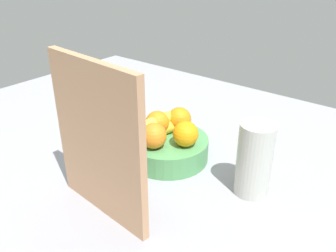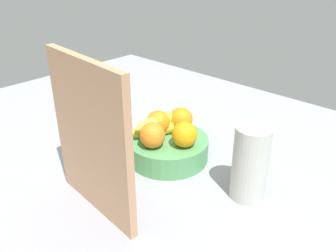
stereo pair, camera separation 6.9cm
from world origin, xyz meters
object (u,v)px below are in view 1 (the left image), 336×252
object	(u,v)px
orange_back_left	(154,136)
jar_lid	(134,116)
fruit_bowl	(168,148)
orange_front_left	(186,134)
banana_bunch	(158,125)
cutting_board	(98,142)
orange_center	(157,123)
orange_front_right	(179,119)
thermos_tumbler	(254,159)

from	to	relation	value
orange_back_left	jar_lid	bearing A→B (deg)	-36.41
fruit_bowl	jar_lid	size ratio (longest dim) A/B	3.20
orange_front_left	orange_back_left	size ratio (longest dim) A/B	1.00
orange_back_left	banana_bunch	bearing A→B (deg)	-59.93
cutting_board	jar_lid	size ratio (longest dim) A/B	5.01
orange_front_left	banana_bunch	xyz separation A→B (cm)	(9.66, -0.11, -0.41)
orange_center	cutting_board	bearing A→B (deg)	104.26
fruit_bowl	cutting_board	world-z (taller)	cutting_board
fruit_bowl	orange_front_right	size ratio (longest dim) A/B	3.28
orange_front_right	thermos_tumbler	bearing A→B (deg)	167.74
thermos_tumbler	orange_front_right	bearing A→B (deg)	-12.26
orange_front_right	thermos_tumbler	world-z (taller)	thermos_tumbler
orange_back_left	fruit_bowl	bearing A→B (deg)	-89.63
thermos_tumbler	jar_lid	world-z (taller)	thermos_tumbler
orange_center	thermos_tumbler	distance (cm)	30.27
orange_front_left	orange_front_right	bearing A→B (deg)	-42.58
banana_bunch	cutting_board	bearing A→B (deg)	103.17
jar_lid	thermos_tumbler	bearing A→B (deg)	166.09
orange_front_right	banana_bunch	distance (cm)	6.83
orange_center	jar_lid	bearing A→B (deg)	-30.35
thermos_tumbler	jar_lid	bearing A→B (deg)	-13.91
orange_front_right	cutting_board	xyz separation A→B (cm)	(-3.60, 33.39, 8.11)
fruit_bowl	banana_bunch	bearing A→B (deg)	-2.29
orange_front_right	orange_back_left	size ratio (longest dim) A/B	1.00
fruit_bowl	orange_back_left	size ratio (longest dim) A/B	3.28
orange_front_left	thermos_tumbler	bearing A→B (deg)	-178.57
fruit_bowl	orange_front_left	world-z (taller)	orange_front_left
fruit_bowl	orange_back_left	xyz separation A→B (cm)	(-0.04, 6.15, 6.70)
orange_back_left	jar_lid	size ratio (longest dim) A/B	0.98
jar_lid	orange_front_left	bearing A→B (deg)	157.53
orange_front_left	banana_bunch	distance (cm)	9.67
thermos_tumbler	jar_lid	distance (cm)	55.06
fruit_bowl	jar_lid	distance (cm)	30.10
orange_front_right	jar_lid	bearing A→B (deg)	-15.59
orange_front_right	orange_back_left	xyz separation A→B (cm)	(-0.89, 12.53, 0.00)
thermos_tumbler	orange_front_left	bearing A→B (deg)	1.43
banana_bunch	jar_lid	bearing A→B (deg)	-30.18
fruit_bowl	thermos_tumbler	world-z (taller)	thermos_tumbler
orange_back_left	cutting_board	world-z (taller)	cutting_board
orange_back_left	banana_bunch	world-z (taller)	orange_back_left
banana_bunch	thermos_tumbler	world-z (taller)	thermos_tumbler
fruit_bowl	orange_front_right	bearing A→B (deg)	-82.43
orange_front_right	orange_center	xyz separation A→B (cm)	(3.37, 5.97, 0.00)
banana_bunch	jar_lid	distance (cm)	28.15
banana_bunch	jar_lid	size ratio (longest dim) A/B	2.43
orange_front_left	orange_front_right	distance (cm)	9.38
cutting_board	thermos_tumbler	bearing A→B (deg)	-125.69
orange_center	jar_lid	size ratio (longest dim) A/B	0.98
jar_lid	cutting_board	bearing A→B (deg)	125.99
orange_center	banana_bunch	distance (cm)	0.78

